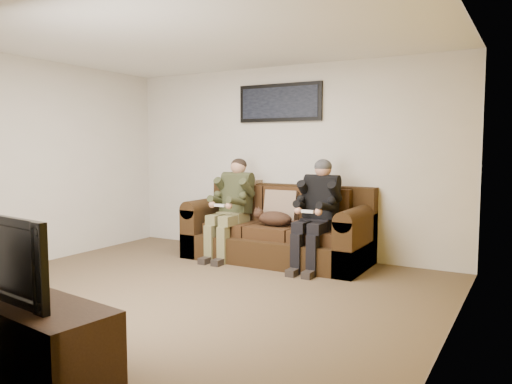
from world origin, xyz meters
The scene contains 15 objects.
floor centered at (0.00, 0.00, 0.00)m, with size 5.00×5.00×0.00m, color brown.
ceiling centered at (0.00, 0.00, 2.60)m, with size 5.00×5.00×0.00m, color silver.
wall_back centered at (0.00, 2.25, 1.30)m, with size 5.00×5.00×0.00m, color beige.
wall_left centered at (-2.50, 0.00, 1.30)m, with size 4.50×4.50×0.00m, color beige.
wall_right centered at (2.50, 0.00, 1.30)m, with size 4.50×4.50×0.00m, color beige.
accent_wall_right centered at (2.49, 0.00, 1.30)m, with size 4.50×4.50×0.00m, color #B48812.
sofa centered at (0.12, 1.84, 0.37)m, with size 2.39×1.03×0.98m.
throw_pillow centered at (0.12, 1.88, 0.70)m, with size 0.46×0.13×0.44m, color #886E59.
throw_blanket centered at (-0.61, 2.14, 0.98)m, with size 0.49×0.24×0.09m, color tan.
person_left centered at (-0.50, 1.63, 0.76)m, with size 0.51×0.87×1.33m.
person_right centered at (0.74, 1.63, 0.76)m, with size 0.51×0.86×1.34m.
cat centered at (0.13, 1.63, 0.58)m, with size 0.66×0.26×0.24m.
framed_poster centered at (-0.08, 2.22, 2.10)m, with size 1.25×0.05×0.52m.
tv_stand centered at (0.10, -1.95, 0.24)m, with size 1.56×0.50×0.49m, color black.
television centered at (0.10, -1.95, 0.77)m, with size 0.98×0.13×0.56m, color black.
Camera 1 is at (3.06, -4.00, 1.49)m, focal length 35.00 mm.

